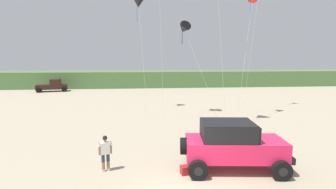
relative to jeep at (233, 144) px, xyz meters
The scene contains 7 objects.
dune_ridge 38.91m from the jeep, 98.25° to the left, with size 90.00×8.78×2.90m, color #4C703D.
jeep is the anchor object (origin of this frame).
person_watching 5.80m from the jeep, behind, with size 0.60×0.40×1.67m.
cooler_box 2.40m from the jeep, behind, with size 0.56×0.36×0.38m, color #B21E23.
distant_pickup 36.26m from the jeep, 120.44° to the left, with size 4.92×3.34×1.98m.
kite_yellow_diamond 14.02m from the jeep, 91.26° to the left, with size 3.16×4.68×8.52m.
kite_orange_streamer 17.71m from the jeep, 106.67° to the left, with size 1.47×4.74×11.20m.
Camera 1 is at (-1.74, -8.43, 5.01)m, focal length 27.00 mm.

